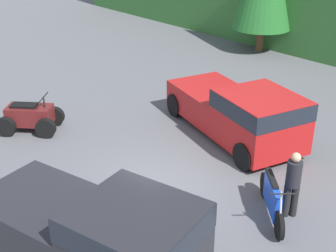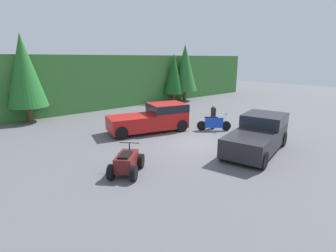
# 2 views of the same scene
# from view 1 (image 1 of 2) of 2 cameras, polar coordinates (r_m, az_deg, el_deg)

# --- Properties ---
(ground_plane) EXTENTS (80.00, 80.00, 0.00)m
(ground_plane) POSITION_cam_1_polar(r_m,az_deg,el_deg) (12.71, -1.46, -7.62)
(ground_plane) COLOR #5B5B60
(pickup_truck_red) EXTENTS (5.68, 3.47, 1.85)m
(pickup_truck_red) POSITION_cam_1_polar(r_m,az_deg,el_deg) (14.99, 8.90, 1.76)
(pickup_truck_red) COLOR red
(pickup_truck_red) RESTS_ON ground_plane
(pickup_truck_second) EXTENTS (5.43, 3.32, 1.85)m
(pickup_truck_second) POSITION_cam_1_polar(r_m,az_deg,el_deg) (9.74, -8.31, -12.58)
(pickup_truck_second) COLOR #232328
(pickup_truck_second) RESTS_ON ground_plane
(dirt_bike) EXTENTS (1.82, 1.65, 1.18)m
(dirt_bike) POSITION_cam_1_polar(r_m,az_deg,el_deg) (11.71, 12.57, -8.64)
(dirt_bike) COLOR black
(dirt_bike) RESTS_ON ground_plane
(quad_atv) EXTENTS (2.27, 2.22, 1.24)m
(quad_atv) POSITION_cam_1_polar(r_m,az_deg,el_deg) (16.28, -16.47, 1.05)
(quad_atv) COLOR black
(quad_atv) RESTS_ON ground_plane
(rider_person) EXTENTS (0.51, 0.51, 1.74)m
(rider_person) POSITION_cam_1_polar(r_m,az_deg,el_deg) (11.58, 14.96, -6.66)
(rider_person) COLOR black
(rider_person) RESTS_ON ground_plane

